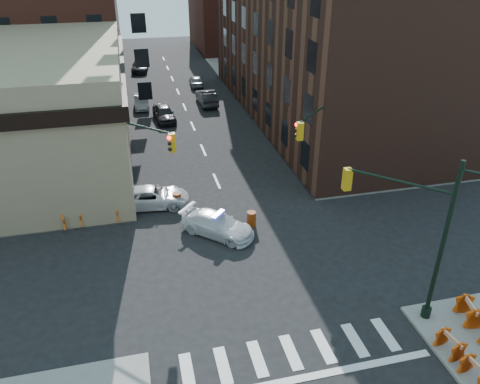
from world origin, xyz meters
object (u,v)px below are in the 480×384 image
barrel_road (251,219)px  barrel_bank (177,200)px  parked_car_wnear (164,113)px  parked_car_enear (207,97)px  pedestrian_b (76,210)px  barricade_nw_a (125,212)px  parked_car_wfar (141,102)px  pedestrian_a (127,204)px  police_car (217,225)px  pickup (152,197)px

barrel_road → barrel_bank: barrel_bank is taller
parked_car_wnear → barrel_road: size_ratio=4.55×
parked_car_enear → pedestrian_b: (-12.10, -22.10, 0.15)m
barrel_road → barricade_nw_a: (-7.59, 2.46, 0.16)m
parked_car_wfar → barrel_bank: size_ratio=3.99×
parked_car_wnear → pedestrian_b: bearing=-117.0°
parked_car_enear → pedestrian_b: bearing=60.0°
pedestrian_b → barrel_road: size_ratio=1.61×
parked_car_wfar → barrel_bank: 22.00m
parked_car_wnear → barrel_bank: 17.30m
parked_car_enear → pedestrian_a: pedestrian_a is taller
parked_car_wnear → barricade_nw_a: (-4.17, -18.28, -0.11)m
parked_car_wfar → barricade_nw_a: size_ratio=3.04×
police_car → barricade_nw_a: police_car is taller
parked_car_enear → pedestrian_b: size_ratio=3.04×
police_car → pedestrian_b: 8.92m
parked_car_enear → barricade_nw_a: (-9.17, -22.47, -0.14)m
barrel_bank → barrel_road: bearing=-39.5°
pedestrian_b → barrel_road: bearing=-7.3°
parked_car_wfar → barrel_road: bearing=-76.9°
parked_car_enear → barrel_bank: 22.23m
pedestrian_a → barricade_nw_a: (-0.17, -0.10, -0.46)m
pedestrian_a → barricade_nw_a: bearing=-148.2°
police_car → parked_car_enear: 25.62m
pickup → parked_car_wnear: parked_car_wnear is taller
police_car → barrel_bank: bearing=70.1°
police_car → barrel_road: bearing=-36.3°
pedestrian_b → parked_car_wfar: bearing=84.9°
pickup → parked_car_wnear: size_ratio=1.08×
police_car → barricade_nw_a: size_ratio=3.44×
parked_car_wfar → barricade_nw_a: 23.08m
barrel_road → barricade_nw_a: bearing=162.1°
barricade_nw_a → pedestrian_a: bearing=21.5°
barrel_road → pedestrian_a: bearing=161.0°
parked_car_enear → pedestrian_b: 25.20m
parked_car_wnear → parked_car_wfar: bearing=107.0°
parked_car_wfar → barrel_road: (5.36, -25.43, -0.18)m
parked_car_wfar → pedestrian_b: (-5.17, -22.61, 0.27)m
barrel_bank → barricade_nw_a: barricade_nw_a is taller
police_car → pedestrian_b: (-8.30, 3.24, 0.28)m
pedestrian_a → barrel_road: bearing=-19.1°
pedestrian_b → barricade_nw_a: 2.97m
parked_car_wnear → barrel_bank: size_ratio=4.39×
barrel_road → parked_car_wnear: bearing=99.4°
parked_car_wnear → parked_car_enear: 6.52m
police_car → pedestrian_a: 6.01m
pickup → barricade_nw_a: pickup is taller
parked_car_wfar → pedestrian_a: bearing=-94.0°
parked_car_wfar → barrel_road: parked_car_wfar is taller
barrel_bank → parked_car_enear: bearing=75.0°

